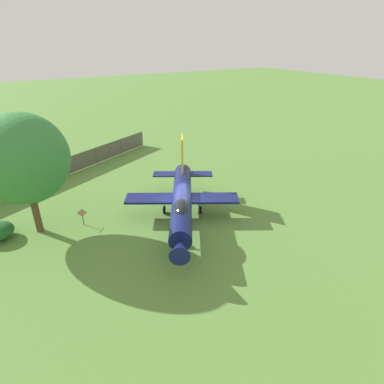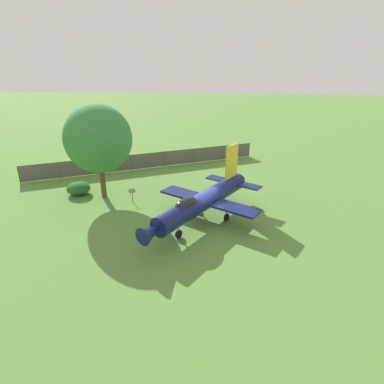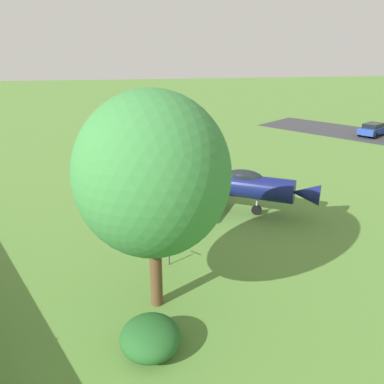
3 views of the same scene
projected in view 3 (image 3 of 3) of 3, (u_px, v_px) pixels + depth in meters
ground_plane at (207, 207)px, 24.75m from camera, size 200.00×200.00×0.00m
display_jet at (212, 181)px, 24.01m from camera, size 11.63×8.58×5.22m
shade_tree at (152, 174)px, 13.67m from camera, size 5.51×5.76×8.31m
shrub_near_fence at (150, 337)px, 12.91m from camera, size 2.02×2.15×1.15m
info_plaque at (169, 248)px, 17.99m from camera, size 0.70×0.71×1.14m
parked_car_blue at (374, 129)px, 43.95m from camera, size 4.66×3.92×1.45m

